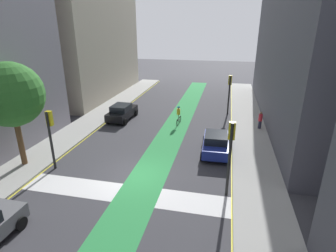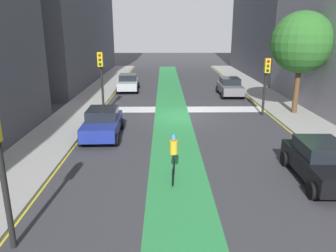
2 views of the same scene
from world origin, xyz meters
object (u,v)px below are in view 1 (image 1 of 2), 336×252
Objects in this scene: traffic_signal_near_right at (231,145)px; street_tree_near at (10,95)px; traffic_signal_far_right at (230,87)px; pedestrian_sidewalk_right_a at (260,120)px; cyclist_in_lane at (179,115)px; car_blue_right_far at (216,143)px; car_black_left_far at (122,112)px; traffic_signal_near_left at (50,129)px.

street_tree_near reaches higher than traffic_signal_near_right.
pedestrian_sidewalk_right_a is (2.86, -4.14, -1.95)m from traffic_signal_far_right.
street_tree_near is (-8.71, -10.06, 3.92)m from cyclist_in_lane.
cyclist_in_lane reaches higher than pedestrian_sidewalk_right_a.
car_black_left_far is at bearing 149.66° from car_blue_right_far.
street_tree_near is (-2.93, -10.29, 4.08)m from car_black_left_far.
cyclist_in_lane is (-3.75, 5.35, 0.17)m from car_blue_right_far.
traffic_signal_near_right reaches higher than car_black_left_far.
traffic_signal_near_right is at bearing -3.16° from traffic_signal_near_left.
car_blue_right_far is (-0.89, 5.11, -2.19)m from traffic_signal_near_right.
street_tree_near is at bearing -132.52° from traffic_signal_far_right.
car_black_left_far is (0.70, 10.07, -1.95)m from traffic_signal_near_left.
car_black_left_far is at bearing 74.08° from street_tree_near.
car_blue_right_far is at bearing 23.73° from traffic_signal_near_left.
car_black_left_far is (-10.30, -4.15, -2.07)m from traffic_signal_far_right.
traffic_signal_near_left is 0.95× the size of traffic_signal_far_right.
traffic_signal_near_right reaches higher than traffic_signal_far_right.
car_black_left_far is at bearing 177.73° from cyclist_in_lane.
traffic_signal_far_right is 2.66× the size of pedestrian_sidewalk_right_a.
traffic_signal_near_left is at bearing -94.00° from car_black_left_far.
car_black_left_far is at bearing 86.00° from traffic_signal_near_left.
cyclist_in_lane is at bearing -2.27° from car_black_left_far.
traffic_signal_near_left is 0.58× the size of street_tree_near.
cyclist_in_lane reaches higher than car_blue_right_far.
traffic_signal_near_right is 5.63m from car_blue_right_far.
traffic_signal_far_right is at bearing 90.45° from traffic_signal_near_right.
car_blue_right_far is 13.93m from street_tree_near.
traffic_signal_near_left is 0.92× the size of car_black_left_far.
traffic_signal_near_right is at bearing -45.73° from car_black_left_far.
pedestrian_sidewalk_right_a is 19.51m from street_tree_near.
pedestrian_sidewalk_right_a is at bearing -55.37° from traffic_signal_far_right.
street_tree_near is at bearing -130.88° from cyclist_in_lane.
traffic_signal_far_right reaches higher than car_blue_right_far.
traffic_signal_near_right is 2.76× the size of pedestrian_sidewalk_right_a.
pedestrian_sidewalk_right_a is at bearing 32.60° from street_tree_near.
traffic_signal_near_left is at bearing -143.98° from pedestrian_sidewalk_right_a.
traffic_signal_far_right is 19.69m from street_tree_near.
traffic_signal_far_right is 0.61× the size of street_tree_near.
pedestrian_sidewalk_right_a is (3.63, 5.58, 0.13)m from car_blue_right_far.
traffic_signal_far_right is 0.96× the size of car_blue_right_far.
street_tree_near is (-16.09, -10.29, 3.96)m from pedestrian_sidewalk_right_a.
traffic_signal_near_left is at bearing -127.73° from traffic_signal_far_right.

